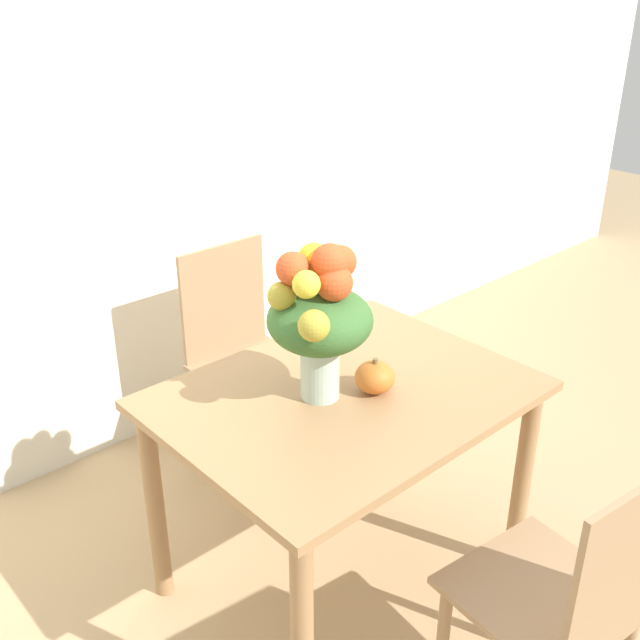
# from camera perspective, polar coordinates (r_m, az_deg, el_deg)

# --- Properties ---
(ground_plane) EXTENTS (12.00, 12.00, 0.00)m
(ground_plane) POSITION_cam_1_polar(r_m,az_deg,el_deg) (2.78, 1.63, -18.96)
(ground_plane) COLOR tan
(wall_back) EXTENTS (8.00, 0.06, 2.70)m
(wall_back) POSITION_cam_1_polar(r_m,az_deg,el_deg) (3.10, -15.24, 13.57)
(wall_back) COLOR silver
(wall_back) RESTS_ON ground_plane
(dining_table) EXTENTS (1.10, 0.85, 0.76)m
(dining_table) POSITION_cam_1_polar(r_m,az_deg,el_deg) (2.38, 1.82, -7.88)
(dining_table) COLOR #9E754C
(dining_table) RESTS_ON ground_plane
(flower_vase) EXTENTS (0.33, 0.32, 0.49)m
(flower_vase) POSITION_cam_1_polar(r_m,az_deg,el_deg) (2.15, -0.04, 0.49)
(flower_vase) COLOR #B2CCBC
(flower_vase) RESTS_ON dining_table
(pumpkin) EXTENTS (0.12, 0.12, 0.11)m
(pumpkin) POSITION_cam_1_polar(r_m,az_deg,el_deg) (2.29, 4.19, -4.36)
(pumpkin) COLOR orange
(pumpkin) RESTS_ON dining_table
(dining_chair_near_window) EXTENTS (0.42, 0.42, 0.94)m
(dining_chair_near_window) POSITION_cam_1_polar(r_m,az_deg,el_deg) (3.08, -5.78, -2.80)
(dining_chair_near_window) COLOR #9E7A56
(dining_chair_near_window) RESTS_ON ground_plane
(dining_chair_far_side) EXTENTS (0.46, 0.46, 0.94)m
(dining_chair_far_side) POSITION_cam_1_polar(r_m,az_deg,el_deg) (2.11, 18.23, -19.80)
(dining_chair_far_side) COLOR #9E7A56
(dining_chair_far_side) RESTS_ON ground_plane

